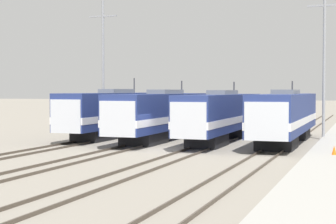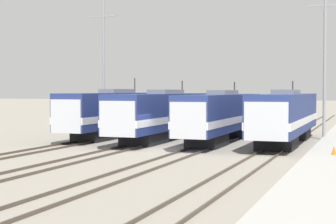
{
  "view_description": "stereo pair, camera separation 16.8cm",
  "coord_description": "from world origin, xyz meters",
  "px_view_note": "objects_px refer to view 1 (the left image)",
  "views": [
    {
      "loc": [
        13.58,
        -36.32,
        4.15
      ],
      "look_at": [
        -0.02,
        1.92,
        2.58
      ],
      "focal_mm": 60.0,
      "sensor_mm": 36.0,
      "label": 1
    },
    {
      "loc": [
        13.74,
        -36.26,
        4.15
      ],
      "look_at": [
        -0.02,
        1.92,
        2.58
      ],
      "focal_mm": 60.0,
      "sensor_mm": 36.0,
      "label": 2
    }
  ],
  "objects_px": {
    "locomotive_far_right": "(285,116)",
    "traffic_cone": "(334,150)",
    "catenary_tower_left": "(103,63)",
    "locomotive_center_left": "(164,114)",
    "locomotive_far_left": "(114,112)",
    "locomotive_center_right": "(221,115)",
    "catenary_tower_right": "(324,59)"
  },
  "relations": [
    {
      "from": "locomotive_far_left",
      "to": "catenary_tower_left",
      "type": "height_order",
      "value": "catenary_tower_left"
    },
    {
      "from": "catenary_tower_left",
      "to": "catenary_tower_right",
      "type": "bearing_deg",
      "value": 0.0
    },
    {
      "from": "locomotive_center_left",
      "to": "traffic_cone",
      "type": "bearing_deg",
      "value": -33.5
    },
    {
      "from": "locomotive_far_right",
      "to": "traffic_cone",
      "type": "distance_m",
      "value": 9.99
    },
    {
      "from": "locomotive_far_right",
      "to": "catenary_tower_right",
      "type": "height_order",
      "value": "catenary_tower_right"
    },
    {
      "from": "traffic_cone",
      "to": "locomotive_far_right",
      "type": "bearing_deg",
      "value": 114.99
    },
    {
      "from": "locomotive_far_left",
      "to": "traffic_cone",
      "type": "relative_size",
      "value": 32.77
    },
    {
      "from": "locomotive_far_left",
      "to": "locomotive_far_right",
      "type": "height_order",
      "value": "locomotive_far_left"
    },
    {
      "from": "catenary_tower_right",
      "to": "traffic_cone",
      "type": "height_order",
      "value": "catenary_tower_right"
    },
    {
      "from": "locomotive_far_right",
      "to": "traffic_cone",
      "type": "bearing_deg",
      "value": -65.01
    },
    {
      "from": "locomotive_far_right",
      "to": "catenary_tower_right",
      "type": "bearing_deg",
      "value": 61.8
    },
    {
      "from": "catenary_tower_left",
      "to": "locomotive_far_left",
      "type": "bearing_deg",
      "value": -50.94
    },
    {
      "from": "locomotive_far_right",
      "to": "catenary_tower_right",
      "type": "relative_size",
      "value": 1.41
    },
    {
      "from": "locomotive_center_right",
      "to": "catenary_tower_left",
      "type": "relative_size",
      "value": 1.47
    },
    {
      "from": "locomotive_far_left",
      "to": "catenary_tower_right",
      "type": "bearing_deg",
      "value": 10.67
    },
    {
      "from": "catenary_tower_right",
      "to": "locomotive_far_left",
      "type": "bearing_deg",
      "value": -169.33
    },
    {
      "from": "locomotive_far_left",
      "to": "catenary_tower_right",
      "type": "height_order",
      "value": "catenary_tower_right"
    },
    {
      "from": "locomotive_center_right",
      "to": "catenary_tower_right",
      "type": "xyz_separation_m",
      "value": [
        7.63,
        4.77,
        4.64
      ]
    },
    {
      "from": "catenary_tower_left",
      "to": "traffic_cone",
      "type": "xyz_separation_m",
      "value": [
        22.06,
        -13.73,
        -6.22
      ]
    },
    {
      "from": "locomotive_center_right",
      "to": "locomotive_far_right",
      "type": "distance_m",
      "value": 5.06
    },
    {
      "from": "locomotive_far_left",
      "to": "traffic_cone",
      "type": "height_order",
      "value": "locomotive_far_left"
    },
    {
      "from": "catenary_tower_left",
      "to": "locomotive_center_left",
      "type": "bearing_deg",
      "value": -28.79
    },
    {
      "from": "locomotive_far_right",
      "to": "locomotive_center_right",
      "type": "bearing_deg",
      "value": 179.74
    },
    {
      "from": "locomotive_far_right",
      "to": "catenary_tower_left",
      "type": "xyz_separation_m",
      "value": [
        -17.89,
        4.79,
        4.62
      ]
    },
    {
      "from": "locomotive_far_right",
      "to": "traffic_cone",
      "type": "relative_size",
      "value": 32.38
    },
    {
      "from": "locomotive_far_left",
      "to": "catenary_tower_left",
      "type": "bearing_deg",
      "value": 129.06
    },
    {
      "from": "catenary_tower_right",
      "to": "catenary_tower_left",
      "type": "bearing_deg",
      "value": 180.0
    },
    {
      "from": "locomotive_center_left",
      "to": "traffic_cone",
      "type": "height_order",
      "value": "locomotive_center_left"
    },
    {
      "from": "locomotive_far_left",
      "to": "catenary_tower_left",
      "type": "distance_m",
      "value": 6.3
    },
    {
      "from": "locomotive_center_right",
      "to": "traffic_cone",
      "type": "height_order",
      "value": "locomotive_center_right"
    },
    {
      "from": "locomotive_center_right",
      "to": "catenary_tower_right",
      "type": "distance_m",
      "value": 10.12
    },
    {
      "from": "locomotive_far_right",
      "to": "catenary_tower_left",
      "type": "relative_size",
      "value": 1.41
    }
  ]
}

